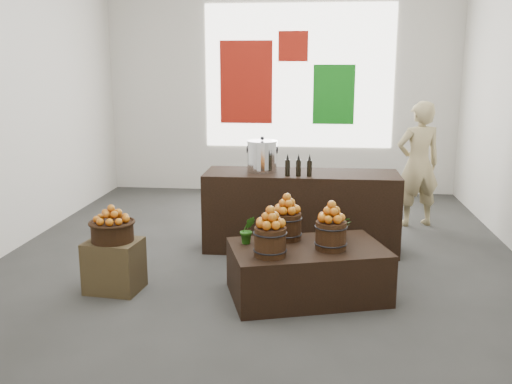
# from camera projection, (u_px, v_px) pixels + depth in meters

# --- Properties ---
(ground) EXTENTS (7.00, 7.00, 0.00)m
(ground) POSITION_uv_depth(u_px,v_px,m) (261.00, 253.00, 6.78)
(ground) COLOR #343431
(ground) RESTS_ON ground
(back_wall) EXTENTS (6.00, 0.04, 4.00)m
(back_wall) POSITION_uv_depth(u_px,v_px,m) (281.00, 76.00, 9.74)
(back_wall) COLOR beige
(back_wall) RESTS_ON ground
(back_opening) EXTENTS (3.20, 0.02, 2.40)m
(back_opening) POSITION_uv_depth(u_px,v_px,m) (299.00, 76.00, 9.69)
(back_opening) COLOR white
(back_opening) RESTS_ON back_wall
(deco_red_left) EXTENTS (0.90, 0.04, 1.40)m
(deco_red_left) POSITION_uv_depth(u_px,v_px,m) (246.00, 82.00, 9.79)
(deco_red_left) COLOR #9A170B
(deco_red_left) RESTS_ON back_wall
(deco_green_right) EXTENTS (0.70, 0.04, 1.00)m
(deco_green_right) POSITION_uv_depth(u_px,v_px,m) (334.00, 95.00, 9.68)
(deco_green_right) COLOR #117114
(deco_green_right) RESTS_ON back_wall
(deco_red_upper) EXTENTS (0.50, 0.04, 0.50)m
(deco_red_upper) POSITION_uv_depth(u_px,v_px,m) (293.00, 46.00, 9.58)
(deco_red_upper) COLOR #9A170B
(deco_red_upper) RESTS_ON back_wall
(crate) EXTENTS (0.56, 0.48, 0.51)m
(crate) POSITION_uv_depth(u_px,v_px,m) (114.00, 266.00, 5.62)
(crate) COLOR brown
(crate) RESTS_ON ground
(wicker_basket) EXTENTS (0.41, 0.41, 0.19)m
(wicker_basket) POSITION_uv_depth(u_px,v_px,m) (112.00, 232.00, 5.55)
(wicker_basket) COLOR black
(wicker_basket) RESTS_ON crate
(apples_in_basket) EXTENTS (0.32, 0.32, 0.17)m
(apples_in_basket) POSITION_uv_depth(u_px,v_px,m) (111.00, 214.00, 5.51)
(apples_in_basket) COLOR #960E04
(apples_in_basket) RESTS_ON wicker_basket
(display_table) EXTENTS (1.64, 1.27, 0.50)m
(display_table) POSITION_uv_depth(u_px,v_px,m) (307.00, 271.00, 5.48)
(display_table) COLOR black
(display_table) RESTS_ON ground
(apple_bucket_front_left) EXTENTS (0.29, 0.29, 0.27)m
(apple_bucket_front_left) POSITION_uv_depth(u_px,v_px,m) (270.00, 242.00, 5.13)
(apple_bucket_front_left) COLOR #341E0E
(apple_bucket_front_left) RESTS_ON display_table
(apples_in_bucket_front_left) EXTENTS (0.22, 0.22, 0.19)m
(apples_in_bucket_front_left) POSITION_uv_depth(u_px,v_px,m) (270.00, 217.00, 5.08)
(apples_in_bucket_front_left) COLOR #960E04
(apples_in_bucket_front_left) RESTS_ON apple_bucket_front_left
(apple_bucket_front_right) EXTENTS (0.29, 0.29, 0.27)m
(apple_bucket_front_right) POSITION_uv_depth(u_px,v_px,m) (331.00, 235.00, 5.33)
(apple_bucket_front_right) COLOR #341E0E
(apple_bucket_front_right) RESTS_ON display_table
(apples_in_bucket_front_right) EXTENTS (0.22, 0.22, 0.19)m
(apples_in_bucket_front_right) POSITION_uv_depth(u_px,v_px,m) (332.00, 212.00, 5.28)
(apples_in_bucket_front_right) COLOR #960E04
(apples_in_bucket_front_right) RESTS_ON apple_bucket_front_right
(apple_bucket_rear) EXTENTS (0.29, 0.29, 0.27)m
(apple_bucket_rear) POSITION_uv_depth(u_px,v_px,m) (287.00, 226.00, 5.63)
(apple_bucket_rear) COLOR #341E0E
(apple_bucket_rear) RESTS_ON display_table
(apples_in_bucket_rear) EXTENTS (0.22, 0.22, 0.19)m
(apples_in_bucket_rear) POSITION_uv_depth(u_px,v_px,m) (287.00, 204.00, 5.58)
(apples_in_bucket_rear) COLOR #960E04
(apples_in_bucket_rear) RESTS_ON apple_bucket_rear
(herb_garnish_right) EXTENTS (0.22, 0.20, 0.24)m
(herb_garnish_right) POSITION_uv_depth(u_px,v_px,m) (340.00, 228.00, 5.62)
(herb_garnish_right) COLOR #1F5712
(herb_garnish_right) RESTS_ON display_table
(herb_garnish_left) EXTENTS (0.18, 0.16, 0.27)m
(herb_garnish_left) POSITION_uv_depth(u_px,v_px,m) (248.00, 230.00, 5.49)
(herb_garnish_left) COLOR #1F5712
(herb_garnish_left) RESTS_ON display_table
(counter) EXTENTS (2.30, 0.74, 0.94)m
(counter) POSITION_uv_depth(u_px,v_px,m) (301.00, 211.00, 6.88)
(counter) COLOR black
(counter) RESTS_ON ground
(stock_pot_left) EXTENTS (0.36, 0.36, 0.36)m
(stock_pot_left) POSITION_uv_depth(u_px,v_px,m) (262.00, 157.00, 6.78)
(stock_pot_left) COLOR silver
(stock_pot_left) RESTS_ON counter
(oil_cruets) EXTENTS (0.25, 0.06, 0.26)m
(oil_cruets) POSITION_uv_depth(u_px,v_px,m) (301.00, 165.00, 6.52)
(oil_cruets) COLOR black
(oil_cruets) RESTS_ON counter
(shopper) EXTENTS (0.72, 0.57, 1.72)m
(shopper) POSITION_uv_depth(u_px,v_px,m) (418.00, 164.00, 7.80)
(shopper) COLOR tan
(shopper) RESTS_ON ground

